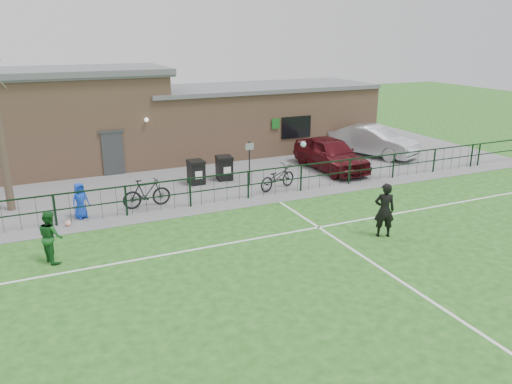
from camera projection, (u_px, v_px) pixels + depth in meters
name	position (u px, v px, depth m)	size (l,w,h in m)	color
ground	(332.00, 289.00, 13.51)	(90.00, 90.00, 0.00)	#20581A
paving_strip	(187.00, 169.00, 25.22)	(34.00, 13.00, 0.02)	slate
pitch_line_touch	(228.00, 203.00, 20.28)	(28.00, 0.10, 0.01)	white
pitch_line_mid	(268.00, 236.00, 16.98)	(28.00, 0.10, 0.01)	white
pitch_line_perp	(391.00, 275.00, 14.29)	(0.10, 16.00, 0.01)	white
perimeter_fence	(226.00, 188.00, 20.27)	(28.00, 0.10, 1.20)	black
bare_tree	(0.00, 134.00, 18.57)	(0.30, 0.30, 6.00)	#46362A
wheelie_bin_left	(196.00, 173.00, 22.69)	(0.66, 0.75, 1.00)	black
wheelie_bin_right	(224.00, 169.00, 23.34)	(0.68, 0.77, 1.03)	black
sign_post	(249.00, 163.00, 22.43)	(0.06, 0.06, 2.00)	black
car_maroon	(331.00, 154.00, 24.91)	(1.93, 4.81, 1.64)	#4D0D14
car_silver	(373.00, 141.00, 27.82)	(1.75, 5.01, 1.65)	#A9ACB1
bicycle_d	(147.00, 193.00, 19.62)	(0.54, 1.91, 1.15)	black
bicycle_e	(277.00, 177.00, 21.90)	(0.70, 2.02, 1.06)	black
spectator_child	(80.00, 201.00, 18.43)	(0.66, 0.43, 1.36)	blue
goalkeeper_kick	(383.00, 209.00, 16.78)	(1.67, 4.02, 2.70)	black
outfield_player	(51.00, 236.00, 14.92)	(0.78, 0.61, 1.61)	#195922
ball_ground	(68.00, 223.00, 17.84)	(0.22, 0.22, 0.22)	white
clubhouse	(153.00, 118.00, 26.80)	(24.25, 5.40, 4.96)	tan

